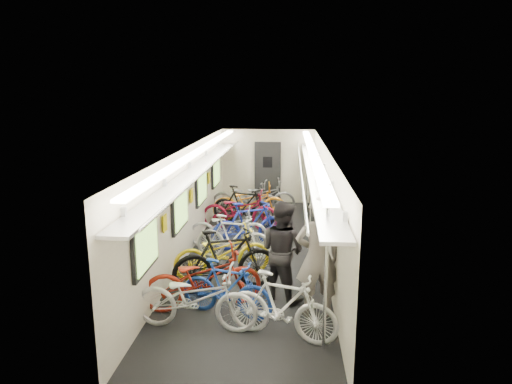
% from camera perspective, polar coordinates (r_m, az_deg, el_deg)
% --- Properties ---
extents(train_car_shell, '(10.00, 10.00, 10.00)m').
position_cam_1_polar(train_car_shell, '(10.63, -1.66, 2.05)').
color(train_car_shell, black).
rests_on(train_car_shell, ground).
extents(bicycle_0, '(1.96, 0.82, 1.01)m').
position_cam_1_polar(bicycle_0, '(7.15, -7.54, -13.01)').
color(bicycle_0, silver).
rests_on(bicycle_0, ground).
extents(bicycle_1, '(1.64, 0.89, 0.95)m').
position_cam_1_polar(bicycle_1, '(7.50, -3.70, -11.94)').
color(bicycle_1, '#1B3EA5').
rests_on(bicycle_1, ground).
extents(bicycle_2, '(2.10, 1.30, 1.04)m').
position_cam_1_polar(bicycle_2, '(7.78, -6.64, -10.69)').
color(bicycle_2, maroon).
rests_on(bicycle_2, ground).
extents(bicycle_3, '(2.02, 1.18, 1.17)m').
position_cam_1_polar(bicycle_3, '(8.35, -3.82, -8.51)').
color(bicycle_3, black).
rests_on(bicycle_3, ground).
extents(bicycle_4, '(2.02, 1.29, 1.00)m').
position_cam_1_polar(bicycle_4, '(8.98, -4.23, -7.56)').
color(bicycle_4, yellow).
rests_on(bicycle_4, ground).
extents(bicycle_5, '(1.70, 0.66, 0.99)m').
position_cam_1_polar(bicycle_5, '(9.89, -2.88, -5.67)').
color(bicycle_5, silver).
rests_on(bicycle_5, ground).
extents(bicycle_6, '(1.86, 0.71, 0.96)m').
position_cam_1_polar(bicycle_6, '(10.62, -3.50, -4.50)').
color(bicycle_6, '#B4B4B9').
rests_on(bicycle_6, ground).
extents(bicycle_7, '(1.90, 1.23, 1.11)m').
position_cam_1_polar(bicycle_7, '(10.57, -0.80, -4.15)').
color(bicycle_7, navy).
rests_on(bicycle_7, ground).
extents(bicycle_8, '(2.07, 0.86, 1.06)m').
position_cam_1_polar(bicycle_8, '(11.93, -2.03, -2.35)').
color(bicycle_8, maroon).
rests_on(bicycle_8, ground).
extents(bicycle_9, '(1.91, 1.10, 1.11)m').
position_cam_1_polar(bicycle_9, '(12.31, -1.60, -1.76)').
color(bicycle_9, black).
rests_on(bicycle_9, ground).
extents(bicycle_10, '(2.13, 0.90, 1.09)m').
position_cam_1_polar(bicycle_10, '(12.77, -0.80, -1.30)').
color(bicycle_10, orange).
rests_on(bicycle_10, ground).
extents(bicycle_11, '(1.76, 0.98, 1.02)m').
position_cam_1_polar(bicycle_11, '(6.85, 3.25, -14.07)').
color(bicycle_11, white).
rests_on(bicycle_11, ground).
extents(bicycle_12, '(2.14, 1.05, 1.08)m').
position_cam_1_polar(bicycle_12, '(13.26, -1.32, -0.80)').
color(bicycle_12, slate).
rests_on(bicycle_12, ground).
extents(bicycle_14, '(2.10, 0.99, 1.06)m').
position_cam_1_polar(bicycle_14, '(13.48, 0.65, -0.62)').
color(bicycle_14, slate).
rests_on(bicycle_14, ground).
extents(passenger_near, '(0.78, 0.57, 1.97)m').
position_cam_1_polar(passenger_near, '(7.40, 7.72, -8.08)').
color(passenger_near, slate).
rests_on(passenger_near, ground).
extents(passenger_mid, '(1.09, 1.04, 1.76)m').
position_cam_1_polar(passenger_mid, '(7.96, 3.30, -7.28)').
color(passenger_mid, black).
rests_on(passenger_mid, ground).
extents(backpack, '(0.28, 0.18, 0.38)m').
position_cam_1_polar(backpack, '(7.90, 10.46, -4.61)').
color(backpack, red).
rests_on(backpack, passenger_near).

